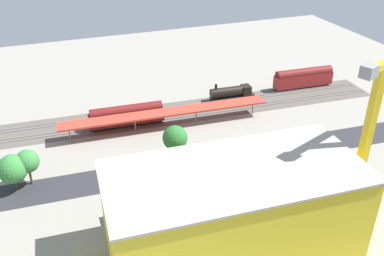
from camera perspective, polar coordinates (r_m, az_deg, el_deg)
ground_plane at (r=100.52m, az=0.28°, el=-3.77°), size 201.85×201.85×0.00m
rail_bed at (r=119.44m, az=-3.60°, el=1.87°), size 126.70×20.37×0.01m
street_asphalt at (r=97.86m, az=0.99°, el=-4.79°), size 126.46×16.10×0.01m
track_rails at (r=119.36m, az=-3.61°, el=1.95°), size 125.96×13.95×0.12m
platform_canopy_near at (r=110.92m, az=-3.49°, el=2.07°), size 54.85×7.64×4.51m
locomotive at (r=128.00m, az=5.43°, el=4.69°), size 13.70×3.66×5.28m
passenger_coach at (r=139.10m, az=14.64°, el=6.54°), size 19.45×4.21×6.31m
freight_coach_far at (r=113.44m, az=-8.70°, el=1.74°), size 19.81×4.06×5.80m
parked_car_0 at (r=104.51m, az=14.04°, el=-2.88°), size 4.15×2.01×1.65m
parked_car_1 at (r=101.75m, az=10.39°, el=-3.32°), size 4.56×2.09×1.84m
parked_car_2 at (r=98.47m, az=7.08°, el=-4.27°), size 4.63×1.86×1.71m
parked_car_3 at (r=95.95m, az=3.84°, el=-5.05°), size 4.21×2.06×1.84m
construction_building at (r=73.04m, az=5.54°, el=-10.93°), size 42.58×21.15×15.57m
construction_roof_slab at (r=68.19m, az=5.85°, el=-5.78°), size 43.21×21.78×0.40m
tower_crane at (r=81.30m, az=23.28°, el=0.48°), size 25.67×10.95×31.45m
box_truck_0 at (r=83.36m, az=-7.68°, el=-10.55°), size 8.61×2.56×3.58m
street_tree_0 at (r=94.79m, az=-21.11°, el=-4.19°), size 4.93×4.93×8.13m
street_tree_1 at (r=98.42m, az=-2.27°, el=-1.34°), size 5.82×5.82×7.66m
street_tree_2 at (r=94.68m, az=-22.80°, el=-5.06°), size 6.09×6.09×8.05m
traffic_light at (r=88.00m, az=-8.39°, el=-6.08°), size 0.50×0.36×6.53m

